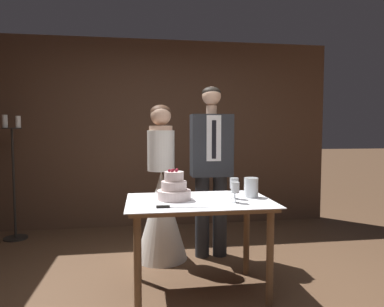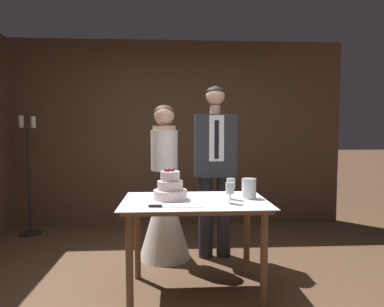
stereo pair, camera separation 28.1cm
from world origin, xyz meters
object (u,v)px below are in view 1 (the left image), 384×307
Objects in this scene: tiered_cake at (174,189)px; hurricane_candle at (251,188)px; wine_glass_middle at (234,184)px; bride at (161,203)px; groom at (211,163)px; cake_knife at (173,207)px; cake_table at (199,213)px; wine_glass_near at (235,189)px; candle_stand at (14,181)px.

tiered_cake is 1.66× the size of hurricane_candle.
bride is (-0.56, 0.78, -0.30)m from wine_glass_middle.
wine_glass_middle is 0.10× the size of groom.
groom is (0.50, 1.04, 0.22)m from cake_knife.
wine_glass_middle reaches higher than hurricane_candle.
cake_knife is (-0.24, -0.25, 0.11)m from cake_table.
cake_knife is 0.22× the size of groom.
bride reaches higher than cake_knife.
hurricane_candle reaches higher than cake_table.
bride is (-0.02, 1.04, -0.19)m from cake_knife.
wine_glass_near is (0.47, -0.19, 0.02)m from tiered_cake.
wine_glass_middle is at bearing -36.06° from candle_stand.
bride reaches higher than wine_glass_near.
wine_glass_middle is at bearing -3.94° from tiered_cake.
cake_table is at bearing -71.52° from bride.
wine_glass_near is 0.28m from hurricane_candle.
bride is (-0.26, 0.79, -0.08)m from cake_table.
groom is 1.17× the size of candle_stand.
wine_glass_near reaches higher than cake_table.
tiered_cake is 1.69× the size of wine_glass_near.
groom is at bearing 104.92° from hurricane_candle.
hurricane_candle is at bearing -45.43° from bride.
bride is at bearing 126.02° from wine_glass_middle.
wine_glass_near is 1.11m from bride.
bride is at bearing 108.48° from cake_table.
cake_knife is 2.31× the size of wine_glass_middle.
wine_glass_near is at bearing -22.06° from tiered_cake.
hurricane_candle is 0.10× the size of bride.
wine_glass_near is at bearing -102.58° from wine_glass_middle.
wine_glass_near is (0.27, -0.14, 0.22)m from cake_table.
cake_knife is 0.77m from hurricane_candle.
tiered_cake is at bearing -85.13° from bride.
cake_table is at bearing -40.16° from candle_stand.
tiered_cake is 0.31m from cake_knife.
cake_knife is 0.53m from wine_glass_near.
candle_stand is at bearing 137.70° from tiered_cake.
hurricane_candle reaches higher than wine_glass_near.
bride is (-0.72, 0.74, -0.26)m from hurricane_candle.
wine_glass_near is 0.16m from wine_glass_middle.
groom reaches higher than bride.
cake_knife is 1.17m from groom.
wine_glass_near is 2.94m from candle_stand.
cake_table is 0.73× the size of bride.
hurricane_candle is at bearing 6.91° from cake_table.
candle_stand is (-2.32, 1.69, -0.17)m from wine_glass_middle.
wine_glass_middle is at bearing 2.91° from cake_table.
groom is at bearing 71.51° from cake_table.
bride is at bearing 179.93° from groom.
groom reaches higher than candle_stand.
candle_stand is at bearing 158.20° from groom.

